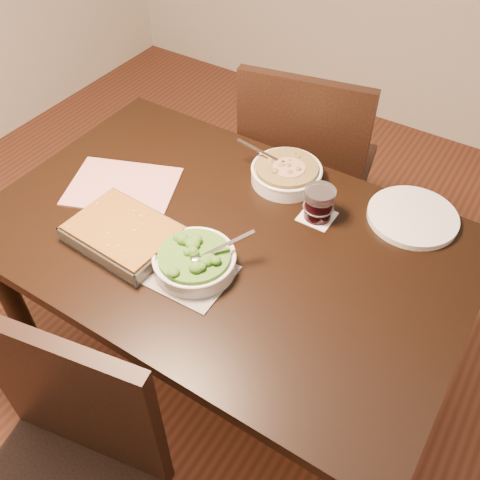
{
  "coord_description": "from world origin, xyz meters",
  "views": [
    {
      "loc": [
        0.63,
        -0.89,
        1.84
      ],
      "look_at": [
        0.08,
        -0.03,
        0.8
      ],
      "focal_mm": 40.0,
      "sensor_mm": 36.0,
      "label": 1
    }
  ],
  "objects_px": {
    "stew_bowl": "(287,173)",
    "wine_tumbler": "(319,203)",
    "chair_far": "(306,166)",
    "dinner_plate": "(413,217)",
    "chair_near": "(63,478)",
    "broccoli_bowl": "(195,261)",
    "baking_dish": "(124,234)",
    "table": "(224,257)"
  },
  "relations": [
    {
      "from": "baking_dish",
      "to": "dinner_plate",
      "type": "distance_m",
      "value": 0.85
    },
    {
      "from": "table",
      "to": "chair_near",
      "type": "xyz_separation_m",
      "value": [
        0.01,
        -0.71,
        -0.13
      ]
    },
    {
      "from": "wine_tumbler",
      "to": "chair_near",
      "type": "xyz_separation_m",
      "value": [
        -0.19,
        -0.93,
        -0.28
      ]
    },
    {
      "from": "baking_dish",
      "to": "chair_far",
      "type": "height_order",
      "value": "chair_far"
    },
    {
      "from": "chair_near",
      "to": "chair_far",
      "type": "xyz_separation_m",
      "value": [
        -0.06,
        1.36,
        0.03
      ]
    },
    {
      "from": "table",
      "to": "dinner_plate",
      "type": "relative_size",
      "value": 5.24
    },
    {
      "from": "stew_bowl",
      "to": "wine_tumbler",
      "type": "xyz_separation_m",
      "value": [
        0.16,
        -0.1,
        0.02
      ]
    },
    {
      "from": "broccoli_bowl",
      "to": "chair_far",
      "type": "bearing_deg",
      "value": 94.36
    },
    {
      "from": "stew_bowl",
      "to": "chair_far",
      "type": "distance_m",
      "value": 0.41
    },
    {
      "from": "table",
      "to": "dinner_plate",
      "type": "distance_m",
      "value": 0.58
    },
    {
      "from": "broccoli_bowl",
      "to": "dinner_plate",
      "type": "xyz_separation_m",
      "value": [
        0.43,
        0.51,
        -0.02
      ]
    },
    {
      "from": "chair_near",
      "to": "dinner_plate",
      "type": "bearing_deg",
      "value": 57.38
    },
    {
      "from": "wine_tumbler",
      "to": "stew_bowl",
      "type": "bearing_deg",
      "value": 148.53
    },
    {
      "from": "table",
      "to": "wine_tumbler",
      "type": "xyz_separation_m",
      "value": [
        0.19,
        0.22,
        0.15
      ]
    },
    {
      "from": "stew_bowl",
      "to": "chair_far",
      "type": "xyz_separation_m",
      "value": [
        -0.09,
        0.34,
        -0.23
      ]
    },
    {
      "from": "dinner_plate",
      "to": "chair_near",
      "type": "xyz_separation_m",
      "value": [
        -0.43,
        -1.07,
        -0.23
      ]
    },
    {
      "from": "broccoli_bowl",
      "to": "chair_near",
      "type": "height_order",
      "value": "chair_near"
    },
    {
      "from": "wine_tumbler",
      "to": "dinner_plate",
      "type": "relative_size",
      "value": 0.38
    },
    {
      "from": "table",
      "to": "broccoli_bowl",
      "type": "relative_size",
      "value": 6.0
    },
    {
      "from": "baking_dish",
      "to": "chair_near",
      "type": "distance_m",
      "value": 0.64
    },
    {
      "from": "broccoli_bowl",
      "to": "dinner_plate",
      "type": "distance_m",
      "value": 0.67
    },
    {
      "from": "wine_tumbler",
      "to": "chair_near",
      "type": "height_order",
      "value": "chair_near"
    },
    {
      "from": "table",
      "to": "broccoli_bowl",
      "type": "xyz_separation_m",
      "value": [
        0.01,
        -0.15,
        0.13
      ]
    },
    {
      "from": "broccoli_bowl",
      "to": "chair_near",
      "type": "xyz_separation_m",
      "value": [
        0.0,
        -0.56,
        -0.25
      ]
    },
    {
      "from": "dinner_plate",
      "to": "baking_dish",
      "type": "bearing_deg",
      "value": -141.3
    },
    {
      "from": "baking_dish",
      "to": "chair_near",
      "type": "bearing_deg",
      "value": -63.45
    },
    {
      "from": "broccoli_bowl",
      "to": "baking_dish",
      "type": "relative_size",
      "value": 0.74
    },
    {
      "from": "dinner_plate",
      "to": "chair_far",
      "type": "distance_m",
      "value": 0.61
    },
    {
      "from": "broccoli_bowl",
      "to": "chair_near",
      "type": "bearing_deg",
      "value": -89.92
    },
    {
      "from": "stew_bowl",
      "to": "dinner_plate",
      "type": "distance_m",
      "value": 0.41
    },
    {
      "from": "wine_tumbler",
      "to": "dinner_plate",
      "type": "xyz_separation_m",
      "value": [
        0.24,
        0.14,
        -0.05
      ]
    },
    {
      "from": "dinner_plate",
      "to": "chair_near",
      "type": "distance_m",
      "value": 1.18
    },
    {
      "from": "broccoli_bowl",
      "to": "table",
      "type": "bearing_deg",
      "value": 92.93
    },
    {
      "from": "wine_tumbler",
      "to": "chair_near",
      "type": "distance_m",
      "value": 0.98
    },
    {
      "from": "stew_bowl",
      "to": "wine_tumbler",
      "type": "relative_size",
      "value": 2.51
    },
    {
      "from": "broccoli_bowl",
      "to": "stew_bowl",
      "type": "bearing_deg",
      "value": 86.97
    },
    {
      "from": "stew_bowl",
      "to": "chair_far",
      "type": "bearing_deg",
      "value": 104.26
    },
    {
      "from": "broccoli_bowl",
      "to": "baking_dish",
      "type": "bearing_deg",
      "value": -174.54
    },
    {
      "from": "stew_bowl",
      "to": "baking_dish",
      "type": "distance_m",
      "value": 0.55
    },
    {
      "from": "table",
      "to": "chair_far",
      "type": "distance_m",
      "value": 0.66
    },
    {
      "from": "table",
      "to": "broccoli_bowl",
      "type": "bearing_deg",
      "value": -87.07
    },
    {
      "from": "broccoli_bowl",
      "to": "dinner_plate",
      "type": "height_order",
      "value": "broccoli_bowl"
    }
  ]
}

